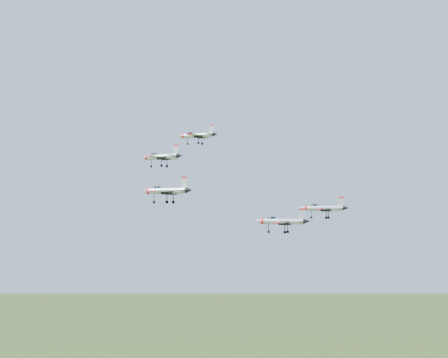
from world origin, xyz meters
The scene contains 5 objects.
jet_lead centered at (-17.13, 14.58, 152.25)m, with size 11.16×9.31×2.98m.
jet_left_high centered at (-13.46, -4.47, 145.46)m, with size 11.08×9.12×2.97m.
jet_right_high centered at (-3.08, -16.36, 137.70)m, with size 11.82×9.75×3.16m.
jet_left_low centered at (18.55, 7.67, 134.45)m, with size 10.64×8.90×2.85m.
jet_right_low centered at (18.54, -11.10, 132.08)m, with size 10.46×8.78×2.81m.
Camera 1 is at (68.17, -110.24, 134.05)m, focal length 50.00 mm.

